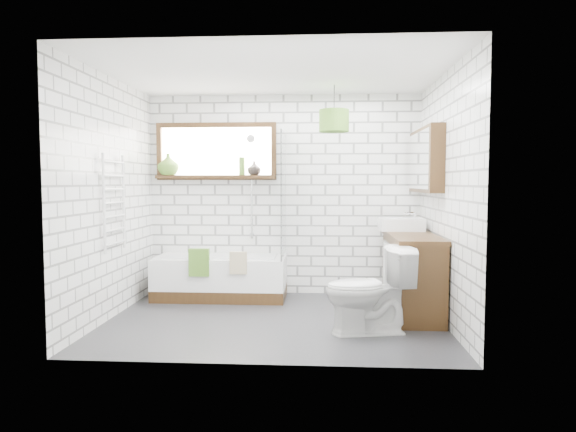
# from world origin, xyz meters

# --- Properties ---
(floor) EXTENTS (3.40, 2.60, 0.01)m
(floor) POSITION_xyz_m (0.00, 0.00, -0.01)
(floor) COLOR #232326
(floor) RESTS_ON ground
(ceiling) EXTENTS (3.40, 2.60, 0.01)m
(ceiling) POSITION_xyz_m (0.00, 0.00, 2.50)
(ceiling) COLOR white
(ceiling) RESTS_ON ground
(wall_back) EXTENTS (3.40, 0.01, 2.50)m
(wall_back) POSITION_xyz_m (0.00, 1.30, 1.25)
(wall_back) COLOR white
(wall_back) RESTS_ON ground
(wall_front) EXTENTS (3.40, 0.01, 2.50)m
(wall_front) POSITION_xyz_m (0.00, -1.30, 1.25)
(wall_front) COLOR white
(wall_front) RESTS_ON ground
(wall_left) EXTENTS (0.01, 2.60, 2.50)m
(wall_left) POSITION_xyz_m (-1.70, 0.00, 1.25)
(wall_left) COLOR white
(wall_left) RESTS_ON ground
(wall_right) EXTENTS (0.01, 2.60, 2.50)m
(wall_right) POSITION_xyz_m (1.70, 0.00, 1.25)
(wall_right) COLOR white
(wall_right) RESTS_ON ground
(window) EXTENTS (1.52, 0.16, 0.68)m
(window) POSITION_xyz_m (-0.85, 1.26, 1.80)
(window) COLOR black
(window) RESTS_ON wall_back
(towel_radiator) EXTENTS (0.06, 0.52, 1.00)m
(towel_radiator) POSITION_xyz_m (-1.66, 0.00, 1.20)
(towel_radiator) COLOR white
(towel_radiator) RESTS_ON wall_left
(mirror_cabinet) EXTENTS (0.16, 1.20, 0.70)m
(mirror_cabinet) POSITION_xyz_m (1.62, 0.60, 1.65)
(mirror_cabinet) COLOR black
(mirror_cabinet) RESTS_ON wall_right
(shower_riser) EXTENTS (0.02, 0.02, 1.30)m
(shower_riser) POSITION_xyz_m (-0.40, 1.26, 1.35)
(shower_riser) COLOR silver
(shower_riser) RESTS_ON wall_back
(bathtub) EXTENTS (1.57, 0.69, 0.51)m
(bathtub) POSITION_xyz_m (-0.74, 0.95, 0.25)
(bathtub) COLOR white
(bathtub) RESTS_ON floor
(shower_screen) EXTENTS (0.02, 0.72, 1.50)m
(shower_screen) POSITION_xyz_m (0.03, 0.95, 1.26)
(shower_screen) COLOR white
(shower_screen) RESTS_ON bathtub
(towel_green) EXTENTS (0.23, 0.06, 0.32)m
(towel_green) POSITION_xyz_m (-0.93, 0.61, 0.49)
(towel_green) COLOR #467422
(towel_green) RESTS_ON bathtub
(towel_beige) EXTENTS (0.20, 0.05, 0.26)m
(towel_beige) POSITION_xyz_m (-0.47, 0.61, 0.49)
(towel_beige) COLOR tan
(towel_beige) RESTS_ON bathtub
(vanity) EXTENTS (0.48, 1.49, 0.86)m
(vanity) POSITION_xyz_m (1.46, 0.43, 0.43)
(vanity) COLOR black
(vanity) RESTS_ON floor
(basin) EXTENTS (0.49, 0.43, 0.14)m
(basin) POSITION_xyz_m (1.40, 0.83, 0.93)
(basin) COLOR white
(basin) RESTS_ON vanity
(tap) EXTENTS (0.03, 0.03, 0.16)m
(tap) POSITION_xyz_m (1.56, 0.83, 0.99)
(tap) COLOR silver
(tap) RESTS_ON vanity
(toilet) EXTENTS (0.60, 0.87, 0.81)m
(toilet) POSITION_xyz_m (0.92, -0.40, 0.41)
(toilet) COLOR white
(toilet) RESTS_ON floor
(vase_olive) EXTENTS (0.28, 0.28, 0.27)m
(vase_olive) POSITION_xyz_m (-1.46, 1.23, 1.62)
(vase_olive) COLOR #4C7925
(vase_olive) RESTS_ON window
(vase_dark) EXTENTS (0.18, 0.18, 0.18)m
(vase_dark) POSITION_xyz_m (-0.36, 1.23, 1.57)
(vase_dark) COLOR black
(vase_dark) RESTS_ON window
(bottle) EXTENTS (0.08, 0.08, 0.22)m
(bottle) POSITION_xyz_m (-0.52, 1.23, 1.59)
(bottle) COLOR #4C7925
(bottle) RESTS_ON window
(pendant) EXTENTS (0.33, 0.33, 0.25)m
(pendant) POSITION_xyz_m (0.62, 0.66, 2.10)
(pendant) COLOR #467422
(pendant) RESTS_ON ceiling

